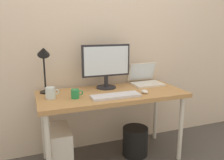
{
  "coord_description": "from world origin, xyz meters",
  "views": [
    {
      "loc": [
        -0.73,
        -1.99,
        1.31
      ],
      "look_at": [
        0.0,
        0.0,
        0.82
      ],
      "focal_mm": 37.06,
      "sensor_mm": 36.0,
      "label": 1
    }
  ],
  "objects_px": {
    "desk_lamp": "(44,59)",
    "wastebasket": "(135,141)",
    "desk": "(112,99)",
    "laptop": "(145,79)",
    "mouse": "(145,92)",
    "coffee_mug": "(75,94)",
    "computer_tower": "(60,150)",
    "monitor": "(106,64)",
    "keyboard": "(116,96)",
    "glass_cup": "(51,93)"
  },
  "relations": [
    {
      "from": "desk_lamp",
      "to": "wastebasket",
      "type": "bearing_deg",
      "value": -12.1
    },
    {
      "from": "desk",
      "to": "laptop",
      "type": "bearing_deg",
      "value": 22.71
    },
    {
      "from": "laptop",
      "to": "mouse",
      "type": "relative_size",
      "value": 3.56
    },
    {
      "from": "coffee_mug",
      "to": "computer_tower",
      "type": "relative_size",
      "value": 0.25
    },
    {
      "from": "desk",
      "to": "mouse",
      "type": "relative_size",
      "value": 15.44
    },
    {
      "from": "mouse",
      "to": "desk",
      "type": "bearing_deg",
      "value": 153.2
    },
    {
      "from": "desk",
      "to": "monitor",
      "type": "bearing_deg",
      "value": 89.81
    },
    {
      "from": "desk_lamp",
      "to": "computer_tower",
      "type": "relative_size",
      "value": 1.1
    },
    {
      "from": "monitor",
      "to": "mouse",
      "type": "xyz_separation_m",
      "value": [
        0.28,
        -0.31,
        -0.23
      ]
    },
    {
      "from": "keyboard",
      "to": "glass_cup",
      "type": "xyz_separation_m",
      "value": [
        -0.54,
        0.16,
        0.04
      ]
    },
    {
      "from": "mouse",
      "to": "coffee_mug",
      "type": "xyz_separation_m",
      "value": [
        -0.64,
        0.07,
        0.02
      ]
    },
    {
      "from": "glass_cup",
      "to": "computer_tower",
      "type": "height_order",
      "value": "glass_cup"
    },
    {
      "from": "monitor",
      "to": "laptop",
      "type": "bearing_deg",
      "value": 2.59
    },
    {
      "from": "mouse",
      "to": "desk_lamp",
      "type": "bearing_deg",
      "value": 160.41
    },
    {
      "from": "desk_lamp",
      "to": "glass_cup",
      "type": "height_order",
      "value": "desk_lamp"
    },
    {
      "from": "computer_tower",
      "to": "monitor",
      "type": "bearing_deg",
      "value": 20.85
    },
    {
      "from": "monitor",
      "to": "wastebasket",
      "type": "bearing_deg",
      "value": -35.62
    },
    {
      "from": "desk",
      "to": "computer_tower",
      "type": "height_order",
      "value": "desk"
    },
    {
      "from": "laptop",
      "to": "glass_cup",
      "type": "bearing_deg",
      "value": -169.4
    },
    {
      "from": "coffee_mug",
      "to": "mouse",
      "type": "bearing_deg",
      "value": -6.51
    },
    {
      "from": "coffee_mug",
      "to": "wastebasket",
      "type": "xyz_separation_m",
      "value": [
        0.62,
        0.06,
        -0.59
      ]
    },
    {
      "from": "monitor",
      "to": "wastebasket",
      "type": "height_order",
      "value": "monitor"
    },
    {
      "from": "coffee_mug",
      "to": "glass_cup",
      "type": "xyz_separation_m",
      "value": [
        -0.2,
        0.07,
        0.01
      ]
    },
    {
      "from": "coffee_mug",
      "to": "wastebasket",
      "type": "bearing_deg",
      "value": 5.08
    },
    {
      "from": "keyboard",
      "to": "glass_cup",
      "type": "height_order",
      "value": "glass_cup"
    },
    {
      "from": "wastebasket",
      "to": "glass_cup",
      "type": "bearing_deg",
      "value": 179.29
    },
    {
      "from": "desk",
      "to": "glass_cup",
      "type": "bearing_deg",
      "value": -179.89
    },
    {
      "from": "monitor",
      "to": "keyboard",
      "type": "height_order",
      "value": "monitor"
    },
    {
      "from": "desk_lamp",
      "to": "laptop",
      "type": "bearing_deg",
      "value": 1.08
    },
    {
      "from": "monitor",
      "to": "laptop",
      "type": "xyz_separation_m",
      "value": [
        0.45,
        0.02,
        -0.19
      ]
    },
    {
      "from": "computer_tower",
      "to": "desk_lamp",
      "type": "bearing_deg",
      "value": 112.1
    },
    {
      "from": "desk_lamp",
      "to": "wastebasket",
      "type": "distance_m",
      "value": 1.24
    },
    {
      "from": "desk_lamp",
      "to": "keyboard",
      "type": "xyz_separation_m",
      "value": [
        0.57,
        -0.33,
        -0.32
      ]
    },
    {
      "from": "desk",
      "to": "desk_lamp",
      "type": "distance_m",
      "value": 0.73
    },
    {
      "from": "keyboard",
      "to": "laptop",
      "type": "bearing_deg",
      "value": 36.35
    },
    {
      "from": "desk_lamp",
      "to": "coffee_mug",
      "type": "xyz_separation_m",
      "value": [
        0.23,
        -0.24,
        -0.29
      ]
    },
    {
      "from": "mouse",
      "to": "laptop",
      "type": "bearing_deg",
      "value": 61.51
    },
    {
      "from": "coffee_mug",
      "to": "glass_cup",
      "type": "distance_m",
      "value": 0.21
    },
    {
      "from": "desk",
      "to": "desk_lamp",
      "type": "xyz_separation_m",
      "value": [
        -0.59,
        0.17,
        0.39
      ]
    },
    {
      "from": "coffee_mug",
      "to": "monitor",
      "type": "bearing_deg",
      "value": 32.86
    },
    {
      "from": "laptop",
      "to": "glass_cup",
      "type": "distance_m",
      "value": 1.04
    },
    {
      "from": "mouse",
      "to": "wastebasket",
      "type": "distance_m",
      "value": 0.59
    },
    {
      "from": "desk_lamp",
      "to": "coffee_mug",
      "type": "bearing_deg",
      "value": -45.85
    },
    {
      "from": "mouse",
      "to": "glass_cup",
      "type": "bearing_deg",
      "value": 170.7
    },
    {
      "from": "keyboard",
      "to": "computer_tower",
      "type": "height_order",
      "value": "keyboard"
    },
    {
      "from": "desk",
      "to": "glass_cup",
      "type": "height_order",
      "value": "glass_cup"
    },
    {
      "from": "monitor",
      "to": "keyboard",
      "type": "xyz_separation_m",
      "value": [
        -0.02,
        -0.33,
        -0.24
      ]
    },
    {
      "from": "keyboard",
      "to": "coffee_mug",
      "type": "relative_size",
      "value": 4.11
    },
    {
      "from": "desk_lamp",
      "to": "coffee_mug",
      "type": "distance_m",
      "value": 0.44
    },
    {
      "from": "desk",
      "to": "coffee_mug",
      "type": "xyz_separation_m",
      "value": [
        -0.37,
        -0.07,
        0.11
      ]
    }
  ]
}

